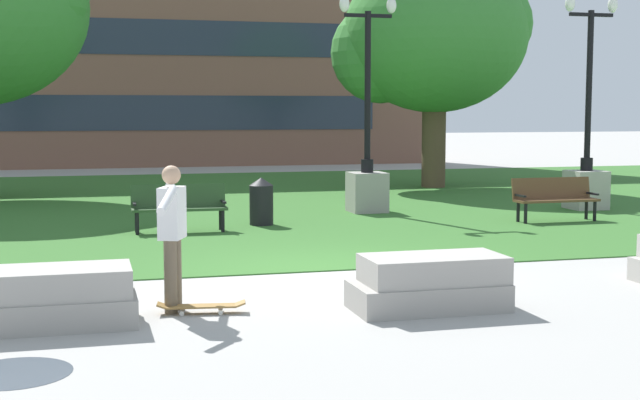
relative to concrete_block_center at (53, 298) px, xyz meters
The scene contains 13 objects.
ground_plane 4.40m from the concrete_block_center, 32.77° to the left, with size 140.00×140.00×0.00m, color #A3A09B.
grass_lawn 12.92m from the concrete_block_center, 73.40° to the left, with size 40.00×20.00×0.02m, color #336628.
concrete_block_center is the anchor object (origin of this frame).
concrete_block_left 4.29m from the concrete_block_center, ahead, with size 1.80×0.90×0.64m.
person_skateboarder 1.54m from the concrete_block_center, 15.91° to the left, with size 0.48×1.55×1.71m.
skateboard 1.66m from the concrete_block_center, ahead, with size 1.04×0.35×0.14m.
puddle 1.77m from the concrete_block_center, 99.52° to the right, with size 1.03×1.03×0.01m, color #47515B.
park_bench_near_left 11.94m from the concrete_block_center, 34.23° to the left, with size 1.80×0.54×0.90m.
park_bench_near_right 7.40m from the concrete_block_center, 73.49° to the left, with size 1.81×0.57×0.90m.
lamp_post_center 11.40m from the concrete_block_center, 54.66° to the left, with size 1.32×0.80×4.91m.
lamp_post_right 14.52m from the concrete_block_center, 36.06° to the left, with size 1.32×0.80×4.99m.
tree_far_right 18.72m from the concrete_block_center, 55.14° to the left, with size 5.72×5.45×6.86m.
trash_bin 8.56m from the concrete_block_center, 63.53° to the left, with size 0.49×0.49×0.96m.
Camera 1 is at (-3.32, -12.31, 2.36)m, focal length 50.00 mm.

